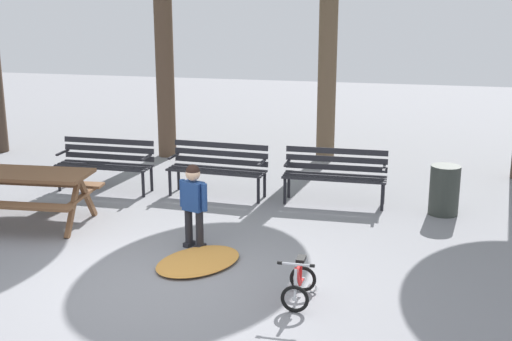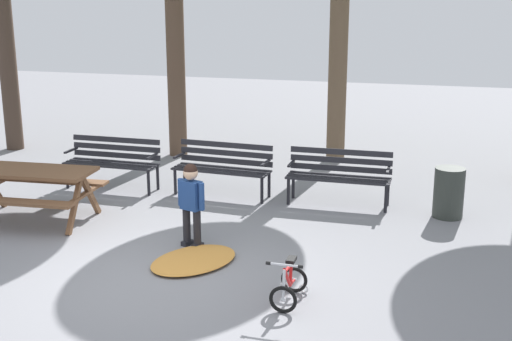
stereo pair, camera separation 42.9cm
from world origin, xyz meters
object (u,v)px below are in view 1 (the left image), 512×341
object	(u,v)px
park_bench_right	(335,171)
trash_bin	(444,190)
park_bench_left	(218,165)
park_bench_far_left	(106,160)
child_standing	(193,199)
picnic_table	(27,184)
kids_bicycle	(299,284)

from	to	relation	value
park_bench_right	trash_bin	xyz separation A→B (m)	(1.65, -0.20, -0.14)
park_bench_left	park_bench_far_left	bearing A→B (deg)	-176.28
park_bench_right	child_standing	size ratio (longest dim) A/B	1.43
trash_bin	child_standing	bearing A→B (deg)	-146.27
park_bench_left	child_standing	xyz separation A→B (m)	(0.34, -2.33, 0.15)
park_bench_far_left	trash_bin	xyz separation A→B (m)	(5.45, -0.07, -0.14)
picnic_table	trash_bin	bearing A→B (deg)	16.97
park_bench_far_left	park_bench_left	bearing A→B (deg)	3.72
park_bench_far_left	park_bench_left	world-z (taller)	same
kids_bicycle	picnic_table	bearing A→B (deg)	158.75
picnic_table	park_bench_far_left	size ratio (longest dim) A/B	1.18
picnic_table	park_bench_far_left	distance (m)	1.87
park_bench_left	park_bench_right	world-z (taller)	same
trash_bin	picnic_table	bearing A→B (deg)	-163.03
kids_bicycle	trash_bin	bearing A→B (deg)	64.48
kids_bicycle	trash_bin	size ratio (longest dim) A/B	0.75
picnic_table	child_standing	world-z (taller)	child_standing
park_bench_far_left	trash_bin	size ratio (longest dim) A/B	2.15
park_bench_right	kids_bicycle	distance (m)	3.61
child_standing	trash_bin	distance (m)	3.87
park_bench_far_left	child_standing	size ratio (longest dim) A/B	1.43
park_bench_left	trash_bin	bearing A→B (deg)	-3.06
park_bench_far_left	kids_bicycle	distance (m)	5.17
park_bench_left	kids_bicycle	bearing A→B (deg)	-61.82
kids_bicycle	park_bench_right	bearing A→B (deg)	90.46
picnic_table	trash_bin	world-z (taller)	picnic_table
park_bench_left	child_standing	bearing A→B (deg)	-81.74
child_standing	kids_bicycle	xyz separation A→B (m)	(1.58, -1.26, -0.46)
picnic_table	child_standing	size ratio (longest dim) A/B	1.69
park_bench_far_left	park_bench_right	world-z (taller)	same
park_bench_far_left	kids_bicycle	bearing A→B (deg)	-42.14
park_bench_far_left	kids_bicycle	xyz separation A→B (m)	(3.83, -3.46, -0.31)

